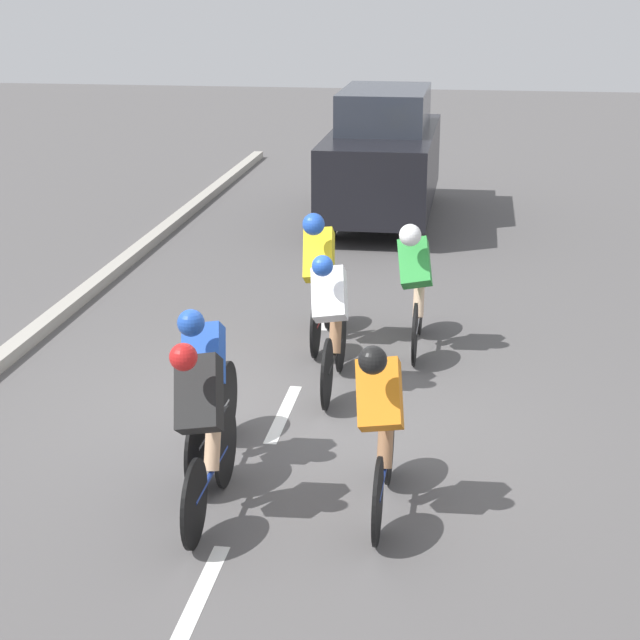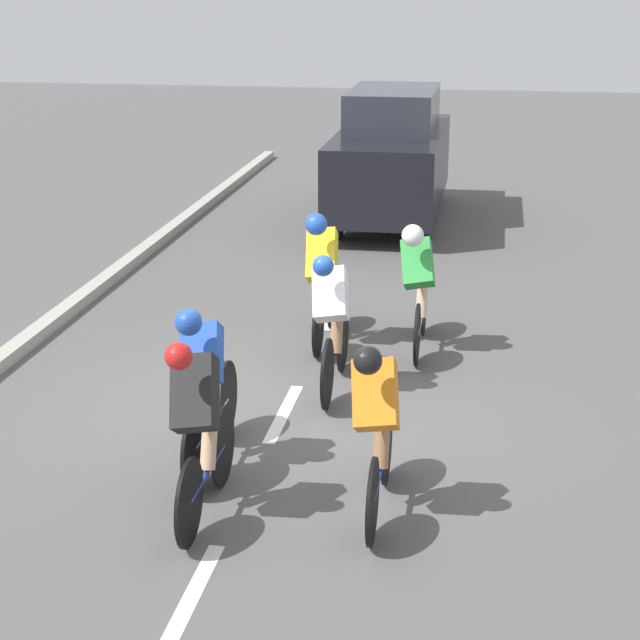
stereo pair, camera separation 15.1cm
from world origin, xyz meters
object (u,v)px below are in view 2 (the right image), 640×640
object	(u,v)px
cyclist_yellow	(323,273)
support_car	(391,156)
cyclist_blue	(205,381)
cyclist_orange	(377,424)
cyclist_green	(418,283)
cyclist_black	(199,423)
cyclist_white	(332,319)

from	to	relation	value
cyclist_yellow	support_car	bearing A→B (deg)	-90.92
cyclist_yellow	cyclist_blue	world-z (taller)	cyclist_yellow
cyclist_orange	cyclist_blue	xyz separation A→B (m)	(1.51, -0.65, -0.00)
cyclist_yellow	cyclist_blue	size ratio (longest dim) A/B	0.96
cyclist_yellow	cyclist_green	bearing A→B (deg)	176.59
cyclist_green	cyclist_black	xyz separation A→B (m)	(1.33, 4.04, -0.01)
cyclist_green	cyclist_black	size ratio (longest dim) A/B	1.03
cyclist_green	support_car	distance (m)	6.62
support_car	cyclist_blue	bearing A→B (deg)	86.62
cyclist_black	support_car	world-z (taller)	support_car
cyclist_blue	cyclist_yellow	bearing A→B (deg)	-98.31
cyclist_blue	support_car	bearing A→B (deg)	-93.38
cyclist_white	cyclist_black	world-z (taller)	cyclist_black
cyclist_black	cyclist_green	bearing A→B (deg)	-108.24
cyclist_white	cyclist_black	xyz separation A→B (m)	(0.59, 2.72, 0.02)
cyclist_blue	support_car	world-z (taller)	support_car
cyclist_orange	cyclist_black	bearing A→B (deg)	10.52
cyclist_blue	cyclist_white	bearing A→B (deg)	-113.29
cyclist_blue	support_car	xyz separation A→B (m)	(-0.57, -9.69, 0.33)
cyclist_green	cyclist_blue	xyz separation A→B (m)	(1.53, 3.15, -0.03)
cyclist_green	cyclist_orange	world-z (taller)	cyclist_green
cyclist_yellow	cyclist_black	distance (m)	4.11
cyclist_green	cyclist_white	distance (m)	1.51
cyclist_orange	cyclist_yellow	distance (m)	4.00
cyclist_blue	cyclist_black	xyz separation A→B (m)	(-0.20, 0.89, 0.02)
cyclist_green	support_car	size ratio (longest dim) A/B	0.37
cyclist_orange	cyclist_black	size ratio (longest dim) A/B	1.00
cyclist_yellow	cyclist_black	xyz separation A→B (m)	(0.27, 4.10, -0.05)
cyclist_white	cyclist_yellow	world-z (taller)	cyclist_yellow
cyclist_white	cyclist_blue	bearing A→B (deg)	66.71
cyclist_yellow	cyclist_blue	bearing A→B (deg)	81.69
cyclist_yellow	support_car	world-z (taller)	support_car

